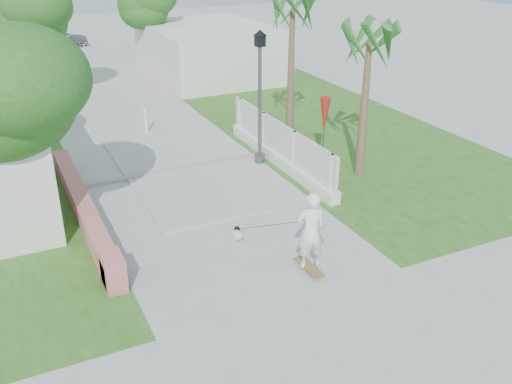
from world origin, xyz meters
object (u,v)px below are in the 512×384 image
bollard (146,120)px  dog (238,234)px  skateboarder (277,227)px  patio_umbrella (325,116)px  parked_car (57,39)px  street_lamp (260,93)px

bollard → dog: 9.12m
skateboarder → dog: size_ratio=5.41×
patio_umbrella → skateboarder: bearing=-131.5°
parked_car → bollard: bearing=157.0°
parked_car → skateboarder: bearing=157.0°
street_lamp → dog: 5.88m
skateboarder → dog: bearing=-55.8°
skateboarder → parked_car: 29.22m
bollard → dog: (-0.17, -9.11, -0.39)m
dog → parked_car: 28.00m
patio_umbrella → dog: (-4.77, -3.61, -1.49)m
street_lamp → bollard: (-2.70, 4.50, -1.84)m
parked_car → dog: bearing=156.0°
patio_umbrella → bollard: bearing=129.9°
dog → parked_car: size_ratio=0.12×
bollard → dog: size_ratio=2.20×
bollard → parked_car: (-0.60, 18.88, 0.10)m
skateboarder → parked_car: skateboarder is taller
patio_umbrella → parked_car: 24.95m
patio_umbrella → parked_car: size_ratio=0.58×
street_lamp → dog: street_lamp is taller
street_lamp → skateboarder: size_ratio=1.66×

